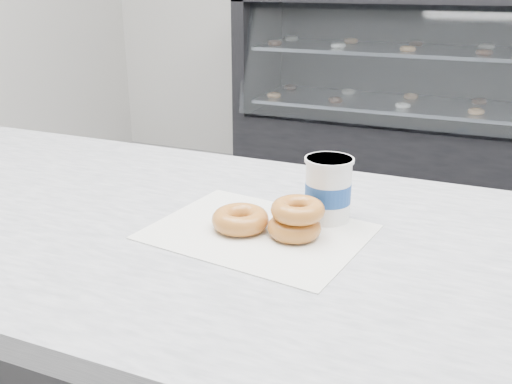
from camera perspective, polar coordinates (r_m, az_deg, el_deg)
display_case at (r=3.61m, az=17.91°, el=6.72°), size 2.40×0.74×1.25m
wax_paper at (r=0.94m, az=0.18°, el=-4.01°), size 0.37×0.30×0.00m
donut_single at (r=0.94m, az=-1.57°, el=-2.75°), size 0.12×0.12×0.03m
donut_stack at (r=0.91m, az=4.03°, el=-2.67°), size 0.12×0.12×0.06m
coffee_cup at (r=0.98m, az=7.21°, el=0.32°), size 0.10×0.10×0.11m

